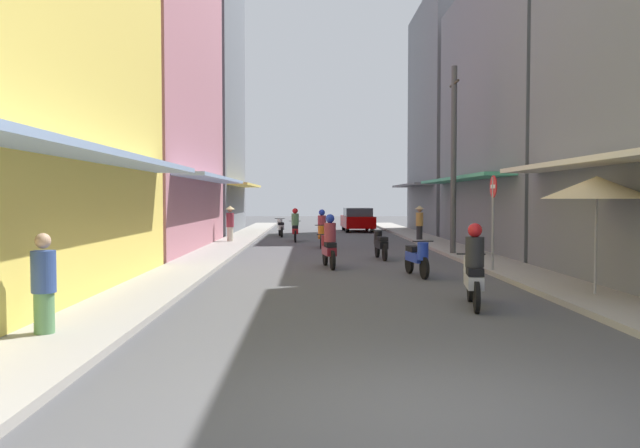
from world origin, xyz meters
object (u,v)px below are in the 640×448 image
(motorbike_blue, at_px, (417,257))
(parked_car, at_px, (358,219))
(pedestrian_crossing, at_px, (230,222))
(pedestrian_foreground, at_px, (44,288))
(pedestrian_midway, at_px, (420,222))
(utility_pole, at_px, (454,160))
(vendor_umbrella, at_px, (597,188))
(street_sign_no_entry, at_px, (493,210))
(motorbike_maroon, at_px, (329,244))
(motorbike_silver, at_px, (474,270))
(motorbike_black, at_px, (381,244))
(motorbike_orange, at_px, (322,231))
(motorbike_red, at_px, (295,227))
(motorbike_white, at_px, (281,227))

(motorbike_blue, relative_size, parked_car, 0.43)
(pedestrian_crossing, distance_m, pedestrian_foreground, 19.03)
(motorbike_blue, height_order, parked_car, parked_car)
(pedestrian_midway, relative_size, utility_pole, 0.26)
(vendor_umbrella, xyz_separation_m, street_sign_no_entry, (-0.81, 4.26, -0.53))
(motorbike_maroon, bearing_deg, motorbike_blue, -42.61)
(motorbike_silver, xyz_separation_m, pedestrian_midway, (2.05, 17.38, 0.25))
(pedestrian_midway, relative_size, pedestrian_foreground, 1.10)
(parked_car, xyz_separation_m, utility_pole, (2.08, -16.59, 2.65))
(motorbike_blue, xyz_separation_m, motorbike_black, (-0.43, 4.65, 0.00))
(vendor_umbrella, relative_size, street_sign_no_entry, 0.93)
(motorbike_silver, bearing_deg, motorbike_orange, 100.28)
(utility_pole, bearing_deg, motorbike_red, 126.95)
(motorbike_blue, xyz_separation_m, motorbike_orange, (-2.31, 9.58, 0.20))
(pedestrian_midway, bearing_deg, motorbike_black, -108.58)
(motorbike_white, height_order, street_sign_no_entry, street_sign_no_entry)
(motorbike_red, bearing_deg, motorbike_black, -70.24)
(motorbike_blue, xyz_separation_m, motorbike_red, (-3.50, 13.19, 0.20))
(motorbike_red, distance_m, motorbike_white, 3.97)
(motorbike_silver, height_order, pedestrian_crossing, pedestrian_crossing)
(motorbike_maroon, distance_m, utility_pole, 6.29)
(motorbike_blue, relative_size, motorbike_black, 1.00)
(motorbike_blue, relative_size, motorbike_red, 0.99)
(motorbike_blue, relative_size, pedestrian_foreground, 1.17)
(parked_car, height_order, vendor_umbrella, vendor_umbrella)
(motorbike_maroon, xyz_separation_m, street_sign_no_entry, (4.35, -1.55, 1.01))
(motorbike_orange, relative_size, street_sign_no_entry, 0.68)
(motorbike_red, relative_size, pedestrian_foreground, 1.17)
(motorbike_silver, xyz_separation_m, motorbike_white, (-4.63, 21.63, -0.20))
(motorbike_black, relative_size, motorbike_maroon, 1.00)
(motorbike_orange, relative_size, motorbike_white, 1.00)
(motorbike_maroon, xyz_separation_m, vendor_umbrella, (5.17, -5.81, 1.54))
(pedestrian_foreground, bearing_deg, utility_pole, 55.68)
(motorbike_white, distance_m, parked_car, 6.82)
(utility_pole, bearing_deg, vendor_umbrella, -85.64)
(pedestrian_midway, xyz_separation_m, pedestrian_foreground, (-8.87, -20.07, -0.19))
(motorbike_black, distance_m, utility_pole, 4.02)
(motorbike_red, bearing_deg, motorbike_maroon, -83.54)
(motorbike_orange, height_order, parked_car, motorbike_orange)
(utility_pole, bearing_deg, street_sign_no_entry, -91.13)
(motorbike_blue, distance_m, motorbike_maroon, 3.04)
(motorbike_blue, bearing_deg, motorbike_maroon, 137.39)
(motorbike_white, bearing_deg, pedestrian_foreground, -95.14)
(motorbike_white, xyz_separation_m, vendor_umbrella, (7.30, -20.81, 1.74))
(pedestrian_midway, height_order, pedestrian_crossing, pedestrian_crossing)
(motorbike_red, relative_size, utility_pole, 0.27)
(pedestrian_foreground, xyz_separation_m, vendor_umbrella, (9.49, 3.51, 1.48))
(motorbike_white, bearing_deg, motorbike_black, -72.39)
(motorbike_blue, relative_size, vendor_umbrella, 0.73)
(motorbike_white, height_order, utility_pole, utility_pole)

